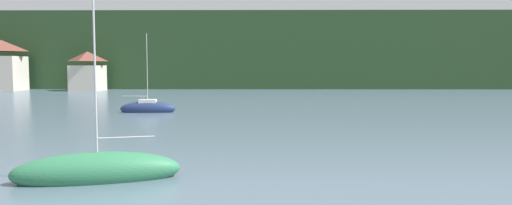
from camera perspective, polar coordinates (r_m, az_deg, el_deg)
The scene contains 5 objects.
wooded_hillside at distance 125.12m, azimuth 6.38°, elevation 5.32°, with size 352.00×57.74×28.75m.
shore_building_west at distance 99.18m, azimuth -28.24°, elevation 3.89°, with size 7.33×6.25×9.28m.
shore_building_westcentral at distance 92.56m, azimuth -19.59°, elevation 3.53°, with size 5.40×6.16×7.19m.
sailboat_mid_1 at distance 20.18m, azimuth -18.51°, elevation -7.84°, with size 6.78×3.43×8.69m.
sailboat_far_4 at distance 47.82m, azimuth -12.88°, elevation -0.69°, with size 5.45×1.65×8.14m.
Camera 1 is at (0.23, 26.98, 4.58)m, focal length 33.26 mm.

